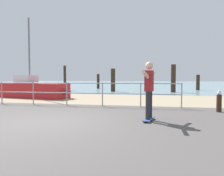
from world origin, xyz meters
TOP-DOWN VIEW (x-y plane):
  - ground_plane at (0.00, -1.00)m, footprint 24.00×10.00m
  - beach_strip at (0.00, 7.00)m, footprint 24.00×6.00m
  - sea_surface at (0.00, 35.00)m, footprint 72.00×50.00m
  - railing_fence at (-1.87, 3.60)m, footprint 11.61×0.05m
  - sailboat at (-4.33, 6.62)m, footprint 5.07×2.26m
  - skateboard at (2.71, 0.72)m, footprint 0.34×0.82m
  - skateboarder at (2.71, 0.72)m, footprint 0.35×1.44m
  - bollard_short at (5.15, 2.89)m, footprint 0.18×0.18m
  - seagull at (5.14, 2.87)m, footprint 0.21×0.48m
  - groyne_post_0 at (-5.90, 14.67)m, footprint 0.25×0.25m
  - groyne_post_1 at (-3.37, 17.75)m, footprint 0.29×0.29m
  - groyne_post_2 at (-0.84, 13.25)m, footprint 0.38×0.38m
  - groyne_post_3 at (1.69, 18.86)m, footprint 0.30×0.30m
  - groyne_post_4 at (4.22, 13.31)m, footprint 0.40×0.40m
  - groyne_post_5 at (6.75, 16.89)m, footprint 0.34×0.34m

SIDE VIEW (x-z plane):
  - ground_plane at x=0.00m, z-range -0.02..0.02m
  - beach_strip at x=0.00m, z-range -0.02..0.02m
  - sea_surface at x=0.00m, z-range -0.02..0.02m
  - skateboard at x=2.71m, z-range 0.03..0.11m
  - bollard_short at x=5.15m, z-range 0.00..0.65m
  - sailboat at x=-4.33m, z-range -1.92..2.96m
  - railing_fence at x=-1.87m, z-range 0.17..1.22m
  - groyne_post_3 at x=1.69m, z-range 0.00..1.46m
  - seagull at x=5.14m, z-range 0.64..0.82m
  - groyne_post_5 at x=6.75m, z-range 0.00..1.50m
  - groyne_post_1 at x=-3.37m, z-range 0.00..1.60m
  - groyne_post_2 at x=-0.84m, z-range 0.00..2.01m
  - skateboarder at x=2.71m, z-range 0.19..1.84m
  - groyne_post_4 at x=4.22m, z-range 0.00..2.31m
  - groyne_post_0 at x=-5.90m, z-range 0.00..2.39m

